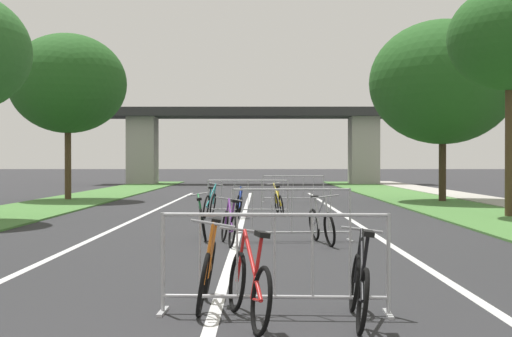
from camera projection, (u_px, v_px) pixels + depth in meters
name	position (u px, v px, depth m)	size (l,w,h in m)	color
grass_verge_left	(56.00, 204.00, 25.74)	(3.29, 57.22, 0.05)	#477A38
grass_verge_right	(438.00, 204.00, 25.67)	(3.29, 57.22, 0.05)	#477A38
sidewalk_path_right	(510.00, 204.00, 25.66)	(1.96, 57.22, 0.08)	#ADA89E
lane_stripe_center	(242.00, 220.00, 18.85)	(0.14, 33.10, 0.01)	silver
lane_stripe_right_lane	(352.00, 220.00, 18.84)	(0.14, 33.10, 0.01)	silver
lane_stripe_left_lane	(133.00, 220.00, 18.87)	(0.14, 33.10, 0.01)	silver
overpass_bridge	(253.00, 130.00, 49.55)	(23.13, 3.72, 5.34)	#2D2D30
tree_left_maple_mid	(68.00, 84.00, 28.65)	(4.77, 4.77, 6.81)	#4C3823
tree_right_oak_mid	(510.00, 39.00, 19.74)	(3.49, 3.49, 6.56)	#4C3823
tree_right_pine_far	(443.00, 82.00, 27.40)	(5.71, 5.71, 7.11)	#3D2D1E
crowd_barrier_nearest	(275.00, 264.00, 7.25)	(2.41, 0.54, 1.05)	#ADADB2
crowd_barrier_second	(292.00, 215.00, 13.89)	(2.42, 0.58, 1.05)	#ADADB2
crowd_barrier_third	(248.00, 198.00, 20.54)	(2.41, 0.51, 1.05)	#ADADB2
crowd_barrier_fourth	(293.00, 189.00, 27.18)	(2.40, 0.45, 1.05)	#ADADB2
bicycle_blue_0	(239.00, 205.00, 20.04)	(0.45, 1.70, 0.91)	black
bicycle_red_1	(249.00, 286.00, 6.85)	(0.57, 1.69, 0.93)	black
bicycle_silver_2	(321.00, 225.00, 13.49)	(0.52, 1.71, 0.98)	black
bicycle_orange_3	(207.00, 272.00, 7.63)	(0.46, 1.69, 1.00)	black
bicycle_green_4	(202.00, 221.00, 14.38)	(0.52, 1.69, 0.94)	black
bicycle_teal_5	(210.00, 204.00, 19.98)	(0.53, 1.68, 0.98)	black
bicycle_black_6	(359.00, 287.00, 6.86)	(0.43, 1.62, 0.93)	black
bicycle_purple_7	(229.00, 226.00, 13.32)	(0.53, 1.65, 0.90)	black
bicycle_yellow_8	(279.00, 203.00, 20.88)	(0.50, 1.68, 0.96)	black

